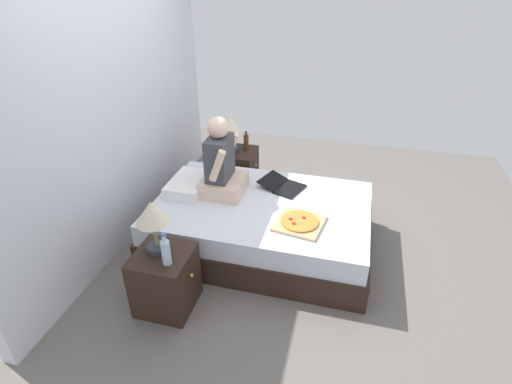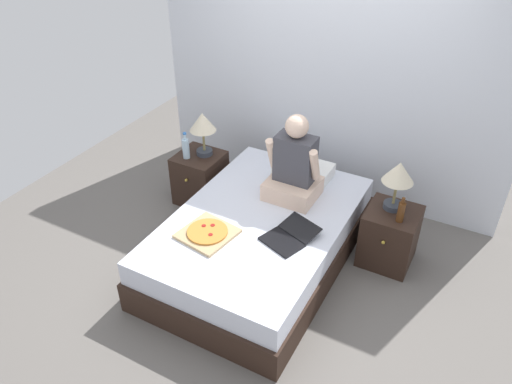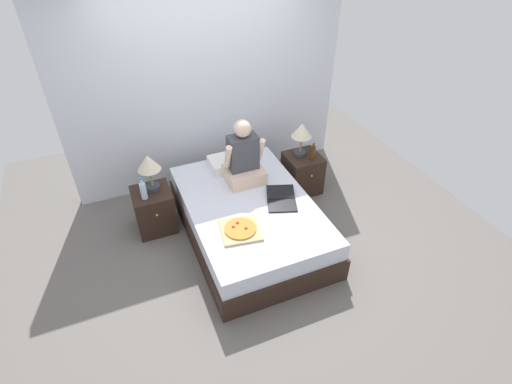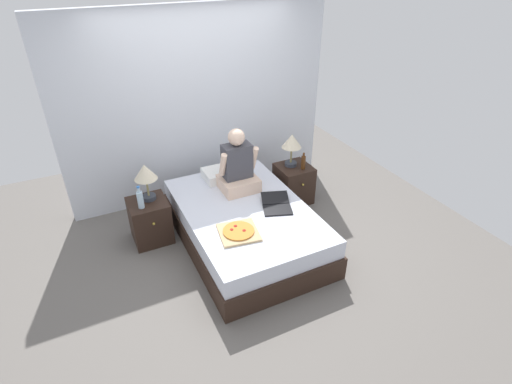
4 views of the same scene
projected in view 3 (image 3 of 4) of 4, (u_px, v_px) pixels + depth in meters
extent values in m
plane|color=#66605B|center=(249.00, 234.00, 4.77)|extent=(5.61, 5.61, 0.00)
cube|color=silver|center=(207.00, 91.00, 5.04)|extent=(3.61, 0.12, 2.50)
cube|color=black|center=(249.00, 225.00, 4.68)|extent=(1.38, 2.09, 0.28)
cube|color=silver|center=(249.00, 209.00, 4.53)|extent=(1.34, 2.03, 0.21)
cube|color=black|center=(154.00, 210.00, 4.71)|extent=(0.44, 0.44, 0.53)
sphere|color=gold|center=(157.00, 215.00, 4.47)|extent=(0.03, 0.03, 0.03)
cylinder|color=#333842|center=(153.00, 187.00, 4.58)|extent=(0.16, 0.16, 0.05)
cylinder|color=olive|center=(151.00, 177.00, 4.50)|extent=(0.02, 0.02, 0.22)
cone|color=beige|center=(148.00, 163.00, 4.38)|extent=(0.26, 0.26, 0.18)
cylinder|color=silver|center=(143.00, 191.00, 4.40)|extent=(0.07, 0.07, 0.20)
cylinder|color=silver|center=(141.00, 181.00, 4.32)|extent=(0.03, 0.03, 0.06)
cylinder|color=blue|center=(141.00, 179.00, 4.30)|extent=(0.04, 0.04, 0.02)
cube|color=black|center=(302.00, 173.00, 5.31)|extent=(0.44, 0.44, 0.53)
sphere|color=gold|center=(312.00, 176.00, 5.08)|extent=(0.03, 0.03, 0.03)
cylinder|color=#333842|center=(300.00, 153.00, 5.17)|extent=(0.16, 0.16, 0.05)
cylinder|color=olive|center=(301.00, 144.00, 5.08)|extent=(0.02, 0.02, 0.22)
cone|color=beige|center=(302.00, 130.00, 4.96)|extent=(0.26, 0.26, 0.18)
cylinder|color=#512D14|center=(313.00, 153.00, 5.05)|extent=(0.06, 0.06, 0.18)
cylinder|color=#512D14|center=(314.00, 145.00, 4.98)|extent=(0.03, 0.03, 0.05)
cube|color=white|center=(231.00, 162.00, 5.01)|extent=(0.52, 0.34, 0.12)
cube|color=beige|center=(244.00, 174.00, 4.76)|extent=(0.44, 0.40, 0.16)
cube|color=#3F3F47|center=(243.00, 152.00, 4.60)|extent=(0.34, 0.20, 0.42)
sphere|color=beige|center=(242.00, 129.00, 4.41)|extent=(0.20, 0.20, 0.20)
cylinder|color=beige|center=(228.00, 157.00, 4.49)|extent=(0.07, 0.18, 0.32)
cylinder|color=beige|center=(261.00, 149.00, 4.61)|extent=(0.07, 0.18, 0.32)
cube|color=black|center=(282.00, 206.00, 4.40)|extent=(0.38, 0.31, 0.02)
cube|color=black|center=(280.00, 192.00, 4.54)|extent=(0.36, 0.29, 0.06)
cube|color=tan|center=(240.00, 230.00, 4.09)|extent=(0.46, 0.46, 0.02)
cylinder|color=#CC7F33|center=(240.00, 229.00, 4.07)|extent=(0.33, 0.33, 0.02)
cylinder|color=maroon|center=(233.00, 227.00, 4.08)|extent=(0.04, 0.04, 0.00)
cylinder|color=maroon|center=(246.00, 228.00, 4.06)|extent=(0.04, 0.04, 0.00)
cylinder|color=maroon|center=(238.00, 223.00, 4.13)|extent=(0.04, 0.04, 0.00)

